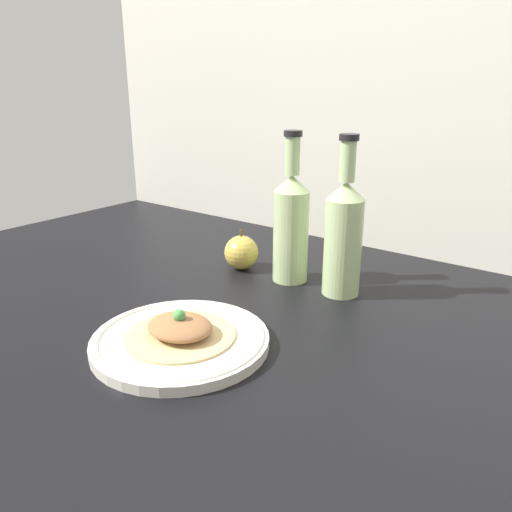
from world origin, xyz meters
TOP-DOWN VIEW (x-y plane):
  - ground_plane at (0.00, 0.00)cm, footprint 180.00×110.00cm
  - wall_backsplash at (0.00, 53.50)cm, footprint 180.00×3.00cm
  - plate at (1.33, -15.56)cm, footprint 29.27×29.27cm
  - plated_food at (1.33, -15.56)cm, footprint 18.19×18.19cm
  - cider_bottle_left at (-0.69, 20.00)cm, footprint 7.60×7.60cm
  - cider_bottle_right at (11.79, 20.00)cm, footprint 7.60×7.60cm
  - apple at (-13.52, 18.93)cm, footprint 7.92×7.92cm

SIDE VIEW (x-z plane):
  - ground_plane at x=0.00cm, z-range -4.00..0.00cm
  - plate at x=1.33cm, z-range 0.07..2.15cm
  - plated_food at x=1.33cm, z-range 0.68..5.53cm
  - apple at x=-13.52cm, z-range -0.75..8.69cm
  - cider_bottle_left at x=-0.69cm, z-range -3.47..28.69cm
  - cider_bottle_right at x=11.79cm, z-range -3.47..28.69cm
  - wall_backsplash at x=0.00cm, z-range 0.00..80.00cm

